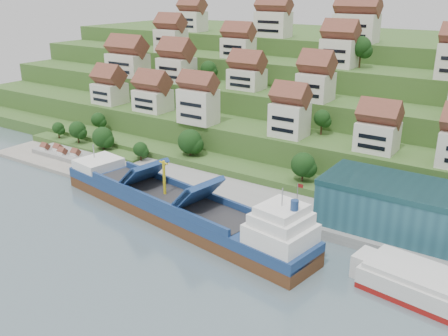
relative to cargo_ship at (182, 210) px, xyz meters
The scene contains 9 objects.
ground 5.12m from the cargo_ship, 23.48° to the left, with size 300.00×300.00×0.00m, color slate.
quay 29.11m from the cargo_ship, 34.98° to the left, with size 180.00×14.00×2.20m, color gray.
pebble_beach 55.94m from the cargo_ship, 165.86° to the left, with size 45.00×20.00×1.00m, color gray.
hillside 105.55m from the cargo_ship, 87.93° to the left, with size 260.00×128.00×31.00m.
hillside_village 66.61m from the cargo_ship, 85.41° to the left, with size 157.43×63.55×29.13m.
hillside_trees 46.11m from the cargo_ship, 97.92° to the left, with size 138.67×62.26×31.08m.
flagpole 25.13m from the cargo_ship, 28.00° to the left, with size 1.28×0.16×8.00m.
beach_huts 57.55m from the cargo_ship, 167.55° to the left, with size 14.40×3.70×2.20m.
cargo_ship is the anchor object (origin of this frame).
Camera 1 is at (59.30, -78.22, 49.09)m, focal length 40.00 mm.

